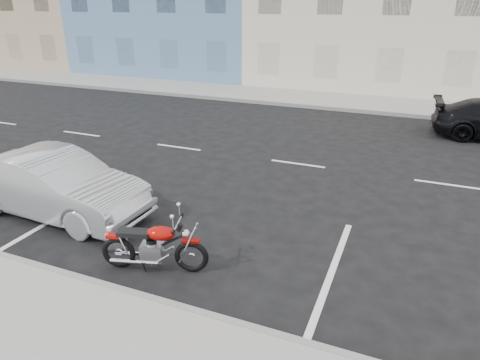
{
  "coord_description": "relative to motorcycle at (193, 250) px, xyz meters",
  "views": [
    {
      "loc": [
        0.92,
        -11.47,
        4.4
      ],
      "look_at": [
        -2.36,
        -3.54,
        0.8
      ],
      "focal_mm": 32.0,
      "sensor_mm": 36.0,
      "label": 1
    }
  ],
  "objects": [
    {
      "name": "curb_near",
      "position": [
        -2.75,
        -1.06,
        -0.36
      ],
      "size": [
        80.0,
        0.12,
        0.16
      ],
      "primitive_type": "cube",
      "color": "gray",
      "rests_on": "ground"
    },
    {
      "name": "curb_far",
      "position": [
        -2.75,
        12.94,
        -0.36
      ],
      "size": [
        80.0,
        0.12,
        0.16
      ],
      "primitive_type": "cube",
      "color": "gray",
      "rests_on": "ground"
    },
    {
      "name": "ground",
      "position": [
        2.25,
        5.94,
        -0.44
      ],
      "size": [
        120.0,
        120.0,
        0.0
      ],
      "primitive_type": "plane",
      "color": "black",
      "rests_on": "ground"
    },
    {
      "name": "sedan_silver",
      "position": [
        -3.81,
        0.82,
        0.27
      ],
      "size": [
        4.34,
        1.66,
        1.41
      ],
      "primitive_type": "imported",
      "rotation": [
        0.0,
        0.0,
        1.53
      ],
      "color": "#AEB1B6",
      "rests_on": "ground"
    },
    {
      "name": "sidewalk_far",
      "position": [
        -2.75,
        14.64,
        -0.36
      ],
      "size": [
        80.0,
        3.4,
        0.15
      ],
      "primitive_type": "cube",
      "color": "gray",
      "rests_on": "ground"
    },
    {
      "name": "motorcycle",
      "position": [
        0.0,
        0.0,
        0.0
      ],
      "size": [
        1.86,
        0.81,
        0.96
      ],
      "rotation": [
        0.0,
        0.0,
        0.29
      ],
      "color": "black",
      "rests_on": "ground"
    }
  ]
}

